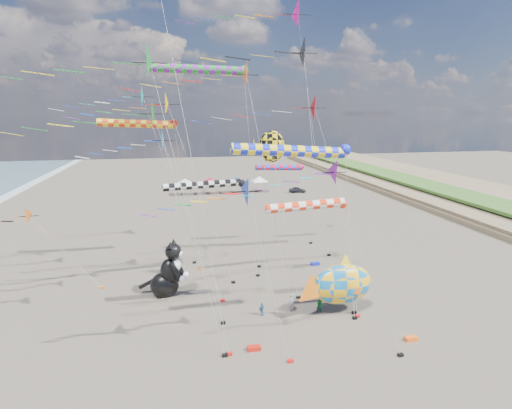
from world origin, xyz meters
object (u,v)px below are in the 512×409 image
Objects in this scene: fish_inflatable at (341,284)px; child_blue at (262,309)px; cat_inflatable at (167,267)px; parked_car at (297,190)px; person_adult at (292,303)px; child_green at (320,305)px.

fish_inflatable reaches higher than child_blue.
cat_inflatable is 1.50× the size of parked_car.
person_adult is 0.45× the size of parked_car.
cat_inflatable is 0.76× the size of fish_inflatable.
cat_inflatable is 4.17× the size of child_green.
cat_inflatable is 3.34× the size of person_adult.
cat_inflatable reaches higher than person_adult.
person_adult is 2.51m from child_blue.
child_green is at bearing -10.29° from person_adult.
fish_inflatable is 1.98× the size of parked_car.
person_adult is at bearing -32.99° from child_blue.
cat_inflatable is 14.99m from fish_inflatable.
child_blue is 51.48m from parked_car.
parked_car is at bearing 72.18° from person_adult.
person_adult is 2.32m from child_green.
fish_inflatable is at bearing -42.49° from child_blue.
fish_inflatable is 50.42m from parked_car.
parked_car is (18.30, 48.12, 0.03)m from child_blue.
person_adult is at bearing -9.46° from cat_inflatable.
parked_car is (25.62, 42.71, -1.99)m from cat_inflatable.
fish_inflatable is 4.28m from person_adult.
person_adult is (9.82, -5.31, -1.81)m from cat_inflatable.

